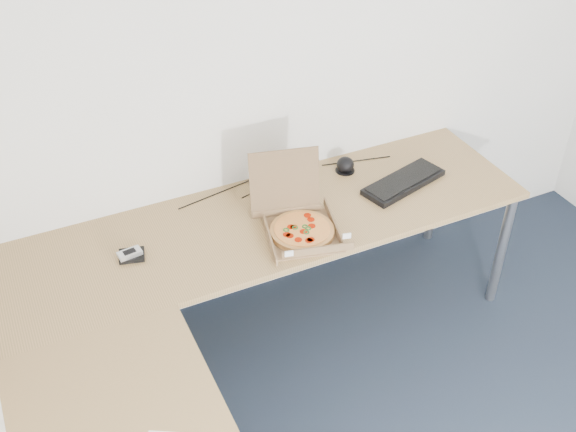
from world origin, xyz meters
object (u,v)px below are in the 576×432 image
drinking_glass (288,189)px  pizza_box (300,225)px  desk (237,305)px  keyboard (403,182)px  wallet (132,255)px

drinking_glass → pizza_box: bearing=-103.2°
desk → keyboard: bearing=20.9°
wallet → keyboard: bearing=13.0°
pizza_box → wallet: size_ratio=3.47×
drinking_glass → keyboard: (0.57, -0.14, -0.04)m
pizza_box → keyboard: bearing=24.8°
desk → pizza_box: size_ratio=6.66×
pizza_box → keyboard: (0.63, 0.12, -0.03)m
desk → keyboard: keyboard is taller
desk → keyboard: (1.05, 0.40, 0.04)m
desk → wallet: wallet is taller
pizza_box → drinking_glass: 0.27m
desk → drinking_glass: (0.48, 0.54, 0.08)m
keyboard → wallet: 1.36m
keyboard → desk: bearing=-174.3°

